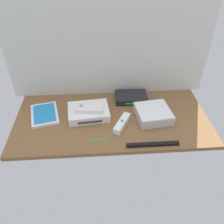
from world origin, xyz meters
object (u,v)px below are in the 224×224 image
Objects in this scene: game_case at (45,114)px; remote_classic_pad at (89,108)px; game_console at (89,112)px; mini_computer at (153,114)px; sensor_bar at (153,144)px; network_router at (131,97)px; stylus_pen at (99,139)px; remote_wand at (122,123)px.

remote_classic_pad reaches higher than game_case.
game_console is 3.27cm from remote_classic_pad.
mini_computer is 0.79× the size of sensor_bar.
game_console is 1.23× the size of network_router.
game_case is at bearing 174.14° from mini_computer.
game_console is at bearing -151.24° from network_router.
network_router reaches higher than stylus_pen.
game_console is 2.49× the size of stylus_pen.
mini_computer is 19.22cm from network_router.
network_router is 37.04cm from stylus_pen.
game_console reaches higher than stylus_pen.
stylus_pen is at bearing -112.97° from remote_wand.
sensor_bar is at bearing -81.42° from network_router.
game_case is 1.42× the size of remote_classic_pad.
game_console is 1.19× the size of mini_computer.
game_case is 48.77cm from network_router.
game_case is at bearing 143.95° from stylus_pen.
remote_classic_pad reaches higher than mini_computer.
mini_computer reaches higher than stylus_pen.
remote_wand is at bearing -108.01° from network_router.
game_case is (-56.60, 5.81, -1.88)cm from mini_computer.
stylus_pen is (28.18, -20.51, -0.41)cm from game_case.
mini_computer reaches higher than sensor_bar.
stylus_pen is at bearing 167.73° from sensor_bar.
network_router is at bearing 58.57° from stylus_pen.
mini_computer reaches higher than game_case.
remote_classic_pad is (-23.67, -13.11, 3.71)cm from network_router.
remote_wand is at bearing -162.69° from mini_computer.
game_case reaches higher than sensor_bar.
mini_computer is 20.40cm from sensor_bar.
remote_wand is 1.64× the size of stylus_pen.
game_case is at bearing -165.97° from network_router.
network_router is (24.24, 12.82, -0.50)cm from game_console.
remote_wand is (-7.57, -22.09, -0.19)cm from network_router.
mini_computer is (33.36, -4.07, 0.44)cm from game_console.
network_router is 37.12cm from sensor_bar.
mini_computer is 2.10× the size of stylus_pen.
game_console is at bearing 104.74° from stylus_pen.
mini_computer is 1.28× the size of remote_wand.
remote_classic_pad reaches higher than sensor_bar.
remote_classic_pad is 1.68× the size of stylus_pen.
remote_wand is 15.14cm from stylus_pen.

